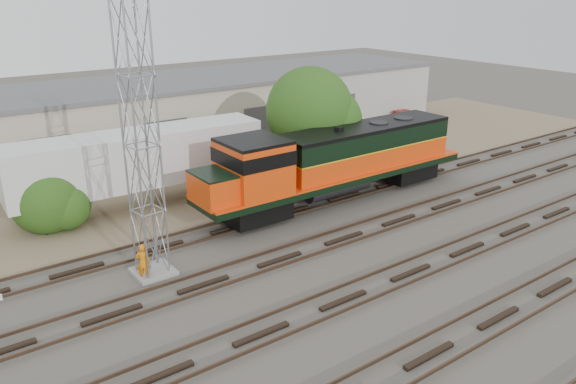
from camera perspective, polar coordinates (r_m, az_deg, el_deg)
ground at (r=25.43m, az=1.10°, el=-8.26°), size 140.00×140.00×0.00m
dirt_strip at (r=37.48m, az=-12.86°, el=0.84°), size 80.00×16.00×0.02m
tracks at (r=23.39m, az=5.62°, el=-10.89°), size 80.00×20.40×0.28m
warehouse at (r=44.00m, az=-17.31°, el=6.88°), size 58.40×10.40×5.30m
locomotive at (r=32.92m, az=4.68°, el=3.16°), size 18.27×3.20×4.39m
signal_tower at (r=23.97m, az=-14.58°, el=4.02°), size 1.73×1.73×11.71m
worker at (r=25.27m, az=-14.49°, el=-6.93°), size 0.76×0.70×1.73m
semi_trailer at (r=33.13m, az=-14.34°, el=3.24°), size 14.59×3.47×4.46m
dumpster_blue at (r=47.89m, az=4.04°, el=6.43°), size 1.73×1.64×1.50m
dumpster_red at (r=52.85m, az=11.68°, el=7.32°), size 1.62×1.53×1.40m
tree_mid at (r=31.87m, az=-22.95°, el=-0.78°), size 3.98×3.79×3.79m
tree_east at (r=35.79m, az=2.78°, el=8.01°), size 5.83×5.55×7.49m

